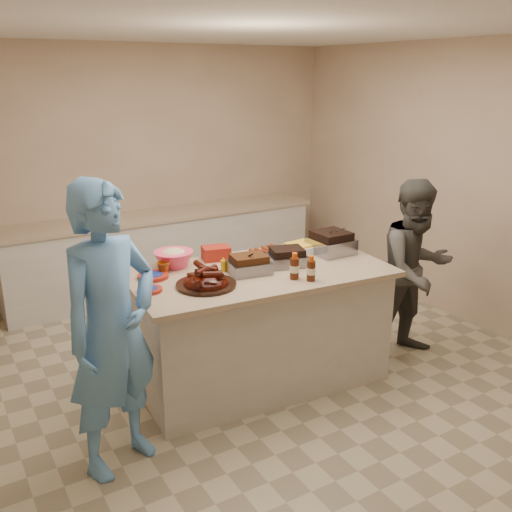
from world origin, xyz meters
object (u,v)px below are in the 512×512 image
island (259,378)px  coleslaw_bowl (174,267)px  roasting_pan (331,253)px  mustard_bottle (224,271)px  guest_blue (123,460)px  bbq_bottle_a (311,281)px  guest_gray (408,352)px  plastic_cup (164,274)px  bbq_bottle_b (294,279)px  rib_platter (206,286)px

island → coleslaw_bowl: (-0.53, 0.41, 0.94)m
roasting_pan → mustard_bottle: (-0.99, 0.05, 0.00)m
guest_blue → coleslaw_bowl: bearing=25.3°
bbq_bottle_a → guest_gray: bearing=5.0°
plastic_cup → bbq_bottle_b: bearing=-37.3°
plastic_cup → guest_gray: bearing=-16.0°
guest_gray → mustard_bottle: bearing=169.6°
mustard_bottle → plastic_cup: bearing=156.6°
island → bbq_bottle_a: (0.20, -0.39, 0.94)m
coleslaw_bowl → plastic_cup: (-0.13, -0.11, 0.00)m
mustard_bottle → plastic_cup: (-0.41, 0.18, 0.00)m
guest_blue → guest_gray: (2.67, 0.15, 0.00)m
roasting_pan → plastic_cup: roasting_pan is taller
bbq_bottle_b → guest_gray: bearing=0.4°
bbq_bottle_b → guest_blue: 1.70m
island → bbq_bottle_b: bearing=-63.1°
roasting_pan → guest_gray: bearing=-29.4°
rib_platter → guest_blue: bearing=-157.1°
bbq_bottle_b → island: bearing=112.1°
island → coleslaw_bowl: bearing=147.0°
coleslaw_bowl → guest_gray: coleslaw_bowl is taller
roasting_pan → mustard_bottle: size_ratio=2.78×
bbq_bottle_a → rib_platter: bearing=157.8°
roasting_pan → bbq_bottle_b: size_ratio=1.60×
mustard_bottle → guest_gray: (1.63, -0.41, -0.94)m
island → rib_platter: size_ratio=4.59×
guest_blue → rib_platter: bearing=0.1°
mustard_bottle → guest_blue: bearing=-152.1°
roasting_pan → plastic_cup: size_ratio=3.21×
island → guest_blue: 1.36m
mustard_bottle → guest_gray: bearing=-14.0°
coleslaw_bowl → bbq_bottle_a: 1.09m
bbq_bottle_a → plastic_cup: bearing=141.5°
coleslaw_bowl → mustard_bottle: size_ratio=2.69×
rib_platter → roasting_pan: (1.25, 0.17, 0.00)m
mustard_bottle → island: bearing=-25.5°
island → bbq_bottle_b: size_ratio=9.94×
island → roasting_pan: 1.20m
roasting_pan → guest_gray: 1.19m
roasting_pan → mustard_bottle: 0.99m
island → bbq_bottle_a: bbq_bottle_a is taller
island → rib_platter: rib_platter is taller
guest_gray → plastic_cup: bearing=167.7°
guest_gray → bbq_bottle_b: bearing=-175.9°
bbq_bottle_b → plastic_cup: (-0.78, 0.60, 0.00)m
rib_platter → guest_gray: (1.88, -0.19, -0.94)m
roasting_pan → guest_blue: roasting_pan is taller
island → guest_blue: island is taller
rib_platter → bbq_bottle_b: size_ratio=2.17×
roasting_pan → bbq_bottle_a: 0.71m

